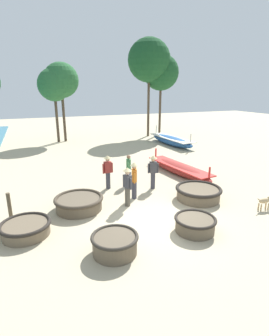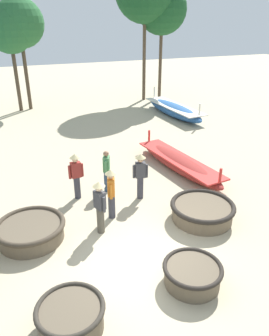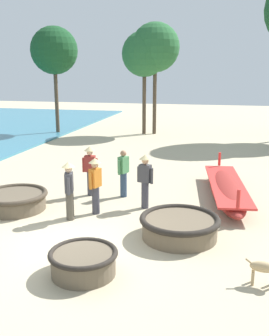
# 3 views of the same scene
# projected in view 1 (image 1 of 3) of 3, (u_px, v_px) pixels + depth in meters

# --- Properties ---
(ground_plane) EXTENTS (80.00, 80.00, 0.00)m
(ground_plane) POSITION_uv_depth(u_px,v_px,m) (159.00, 222.00, 9.68)
(ground_plane) COLOR #BCAD8C
(coracle_weathered) EXTENTS (1.43, 1.43, 0.52)m
(coracle_weathered) POSITION_uv_depth(u_px,v_px,m) (195.00, 224.00, 8.95)
(coracle_weathered) COLOR brown
(coracle_weathered) RESTS_ON ground
(coracle_nearest) EXTENTS (1.98, 1.98, 0.55)m
(coracle_nearest) POSITION_uv_depth(u_px,v_px,m) (79.00, 203.00, 10.58)
(coracle_nearest) COLOR brown
(coracle_nearest) RESTS_ON ground
(coracle_far_right) EXTENTS (2.02, 2.02, 0.57)m
(coracle_far_right) POSITION_uv_depth(u_px,v_px,m) (198.00, 193.00, 11.56)
(coracle_far_right) COLOR brown
(coracle_far_right) RESTS_ON ground
(coracle_front_right) EXTENTS (1.68, 1.68, 0.47)m
(coracle_front_right) POSITION_uv_depth(u_px,v_px,m) (26.00, 228.00, 8.72)
(coracle_front_right) COLOR brown
(coracle_front_right) RESTS_ON ground
(coracle_beside_post) EXTENTS (1.42, 1.42, 0.61)m
(coracle_beside_post) POSITION_uv_depth(u_px,v_px,m) (115.00, 243.00, 7.73)
(coracle_beside_post) COLOR brown
(coracle_beside_post) RESTS_ON ground
(long_boat_red_hull) EXTENTS (1.64, 5.88, 1.37)m
(long_boat_red_hull) POSITION_uv_depth(u_px,v_px,m) (171.00, 140.00, 22.90)
(long_boat_red_hull) COLOR #285693
(long_boat_red_hull) RESTS_ON ground
(long_boat_ochre_hull) EXTENTS (1.64, 5.31, 1.02)m
(long_boat_ochre_hull) POSITION_uv_depth(u_px,v_px,m) (179.00, 169.00, 15.09)
(long_boat_ochre_hull) COLOR maroon
(long_boat_ochre_hull) RESTS_ON ground
(fisherman_hauling) EXTENTS (0.36, 0.51, 1.67)m
(fisherman_hauling) POSITION_uv_depth(u_px,v_px,m) (134.00, 178.00, 11.47)
(fisherman_hauling) COLOR #383842
(fisherman_hauling) RESTS_ON ground
(fisherman_by_coracle) EXTENTS (0.34, 0.49, 1.57)m
(fisherman_by_coracle) POSITION_uv_depth(u_px,v_px,m) (129.00, 169.00, 13.17)
(fisherman_by_coracle) COLOR #2D425B
(fisherman_by_coracle) RESTS_ON ground
(fisherman_standing_right) EXTENTS (0.53, 0.36, 1.67)m
(fisherman_standing_right) POSITION_uv_depth(u_px,v_px,m) (108.00, 170.00, 12.65)
(fisherman_standing_right) COLOR #383842
(fisherman_standing_right) RESTS_ON ground
(fisherman_with_hat) EXTENTS (0.36, 0.51, 1.67)m
(fisherman_with_hat) POSITION_uv_depth(u_px,v_px,m) (127.00, 184.00, 10.72)
(fisherman_with_hat) COLOR #4C473D
(fisherman_with_hat) RESTS_ON ground
(fisherman_standing_left) EXTENTS (0.51, 0.36, 1.67)m
(fisherman_standing_left) POSITION_uv_depth(u_px,v_px,m) (153.00, 170.00, 12.64)
(fisherman_standing_left) COLOR #383842
(fisherman_standing_left) RESTS_ON ground
(dog) EXTENTS (0.69, 0.24, 0.55)m
(dog) POSITION_uv_depth(u_px,v_px,m) (265.00, 201.00, 10.55)
(dog) COLOR tan
(dog) RESTS_ON ground
(mooring_post_mid_beach) EXTENTS (0.14, 0.14, 1.03)m
(mooring_post_mid_beach) POSITION_uv_depth(u_px,v_px,m) (9.00, 206.00, 9.77)
(mooring_post_mid_beach) COLOR brown
(mooring_post_mid_beach) RESTS_ON ground
(tree_tall_back) EXTENTS (3.54, 3.54, 8.07)m
(tree_tall_back) POSITION_uv_depth(u_px,v_px,m) (161.00, 73.00, 26.24)
(tree_tall_back) COLOR #4C3D2D
(tree_tall_back) RESTS_ON ground
(tree_leftmost) EXTENTS (2.85, 2.85, 6.48)m
(tree_leftmost) POSITION_uv_depth(u_px,v_px,m) (54.00, 85.00, 22.80)
(tree_leftmost) COLOR #4C3D2D
(tree_leftmost) RESTS_ON ground
(tree_right_mid) EXTENTS (4.14, 4.14, 9.44)m
(tree_right_mid) POSITION_uv_depth(u_px,v_px,m) (149.00, 60.00, 25.24)
(tree_right_mid) COLOR #4C3D2D
(tree_right_mid) RESTS_ON ground
(tree_center) EXTENTS (3.07, 3.07, 6.99)m
(tree_center) POSITION_uv_depth(u_px,v_px,m) (61.00, 80.00, 23.08)
(tree_center) COLOR #4C3D2D
(tree_center) RESTS_ON ground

